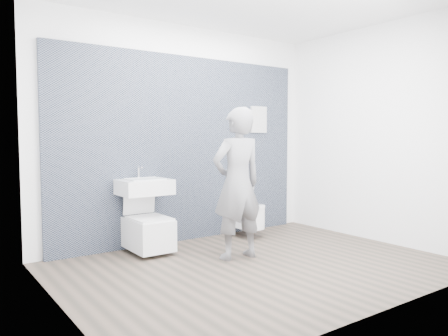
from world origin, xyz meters
TOP-DOWN VIEW (x-y plane):
  - ground at (0.00, 0.00)m, footprint 4.00×4.00m
  - room_shell at (0.00, 0.00)m, footprint 4.00×4.00m
  - tile_wall at (0.00, 1.47)m, footprint 3.60×0.06m
  - washbasin at (-0.71, 1.22)m, footprint 0.59×0.44m
  - toilet_square at (-0.71, 1.14)m, footprint 0.42×0.61m
  - toilet_rounded at (0.78, 1.15)m, footprint 0.34×0.58m
  - info_placard at (1.21, 1.43)m, footprint 0.28×0.03m
  - visitor at (0.01, 0.35)m, footprint 0.64×0.44m

SIDE VIEW (x-z plane):
  - ground at x=0.00m, z-range 0.00..0.00m
  - tile_wall at x=0.00m, z-range -1.20..1.20m
  - info_placard at x=1.21m, z-range -0.19..0.19m
  - toilet_square at x=-0.71m, z-range -0.16..0.67m
  - toilet_rounded at x=0.78m, z-range 0.12..0.44m
  - washbasin at x=-0.71m, z-range 0.55..1.00m
  - visitor at x=0.01m, z-range 0.00..1.68m
  - room_shell at x=0.00m, z-range -0.26..3.74m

